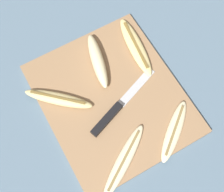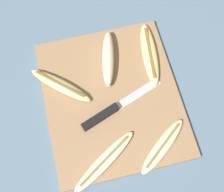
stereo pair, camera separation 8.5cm
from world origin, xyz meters
The scene contains 8 objects.
ground_plane centered at (0.00, 0.00, 0.00)m, with size 4.00×4.00×0.00m, color slate.
cutting_board centered at (0.00, 0.00, 0.01)m, with size 0.43×0.37×0.01m.
knife centered at (0.04, -0.02, 0.02)m, with size 0.11×0.24×0.02m.
banana_golden_short centered at (-0.10, 0.14, 0.02)m, with size 0.21×0.07×0.02m.
banana_pale_long centered at (0.16, 0.09, 0.02)m, with size 0.14×0.16×0.02m.
banana_spotted_left centered at (-0.06, -0.13, 0.02)m, with size 0.15×0.16×0.02m.
banana_cream_curved centered at (-0.11, 0.02, 0.03)m, with size 0.18×0.07×0.04m.
banana_bright_far centered at (0.17, -0.06, 0.02)m, with size 0.14×0.19×0.02m.
Camera 2 is at (0.30, -0.07, 0.81)m, focal length 50.00 mm.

